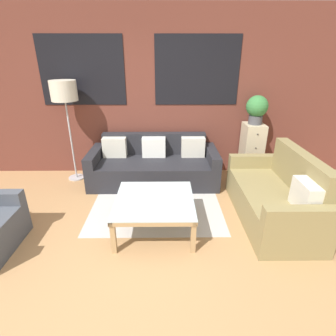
{
  "coord_description": "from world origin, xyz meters",
  "views": [
    {
      "loc": [
        0.42,
        -2.21,
        2.03
      ],
      "look_at": [
        0.46,
        1.23,
        0.55
      ],
      "focal_mm": 28.0,
      "sensor_mm": 36.0,
      "label": 1
    }
  ],
  "objects_px": {
    "couch_dark": "(154,166)",
    "potted_plant": "(257,108)",
    "coffee_table": "(155,203)",
    "floor_lamp": "(64,94)",
    "settee_vintage": "(276,198)",
    "drawer_cabinet": "(251,151)"
  },
  "relations": [
    {
      "from": "settee_vintage",
      "to": "drawer_cabinet",
      "type": "distance_m",
      "value": 1.39
    },
    {
      "from": "couch_dark",
      "to": "settee_vintage",
      "type": "bearing_deg",
      "value": -35.34
    },
    {
      "from": "settee_vintage",
      "to": "couch_dark",
      "type": "bearing_deg",
      "value": 144.66
    },
    {
      "from": "coffee_table",
      "to": "potted_plant",
      "type": "xyz_separation_m",
      "value": [
        1.66,
        1.59,
        0.86
      ]
    },
    {
      "from": "coffee_table",
      "to": "drawer_cabinet",
      "type": "relative_size",
      "value": 0.99
    },
    {
      "from": "floor_lamp",
      "to": "potted_plant",
      "type": "distance_m",
      "value": 3.13
    },
    {
      "from": "settee_vintage",
      "to": "coffee_table",
      "type": "distance_m",
      "value": 1.6
    },
    {
      "from": "couch_dark",
      "to": "potted_plant",
      "type": "bearing_deg",
      "value": 6.75
    },
    {
      "from": "coffee_table",
      "to": "floor_lamp",
      "type": "relative_size",
      "value": 0.57
    },
    {
      "from": "couch_dark",
      "to": "drawer_cabinet",
      "type": "xyz_separation_m",
      "value": [
        1.72,
        0.2,
        0.2
      ]
    },
    {
      "from": "drawer_cabinet",
      "to": "potted_plant",
      "type": "relative_size",
      "value": 2.02
    },
    {
      "from": "floor_lamp",
      "to": "coffee_table",
      "type": "bearing_deg",
      "value": -45.85
    },
    {
      "from": "couch_dark",
      "to": "potted_plant",
      "type": "distance_m",
      "value": 1.97
    },
    {
      "from": "settee_vintage",
      "to": "floor_lamp",
      "type": "relative_size",
      "value": 0.99
    },
    {
      "from": "coffee_table",
      "to": "floor_lamp",
      "type": "distance_m",
      "value": 2.37
    },
    {
      "from": "settee_vintage",
      "to": "floor_lamp",
      "type": "xyz_separation_m",
      "value": [
        -3.05,
        1.29,
        1.16
      ]
    },
    {
      "from": "settee_vintage",
      "to": "coffee_table",
      "type": "height_order",
      "value": "settee_vintage"
    },
    {
      "from": "coffee_table",
      "to": "couch_dark",
      "type": "bearing_deg",
      "value": 92.63
    },
    {
      "from": "drawer_cabinet",
      "to": "couch_dark",
      "type": "bearing_deg",
      "value": -173.26
    },
    {
      "from": "settee_vintage",
      "to": "potted_plant",
      "type": "relative_size",
      "value": 3.49
    },
    {
      "from": "drawer_cabinet",
      "to": "potted_plant",
      "type": "height_order",
      "value": "potted_plant"
    },
    {
      "from": "floor_lamp",
      "to": "potted_plant",
      "type": "relative_size",
      "value": 3.53
    }
  ]
}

